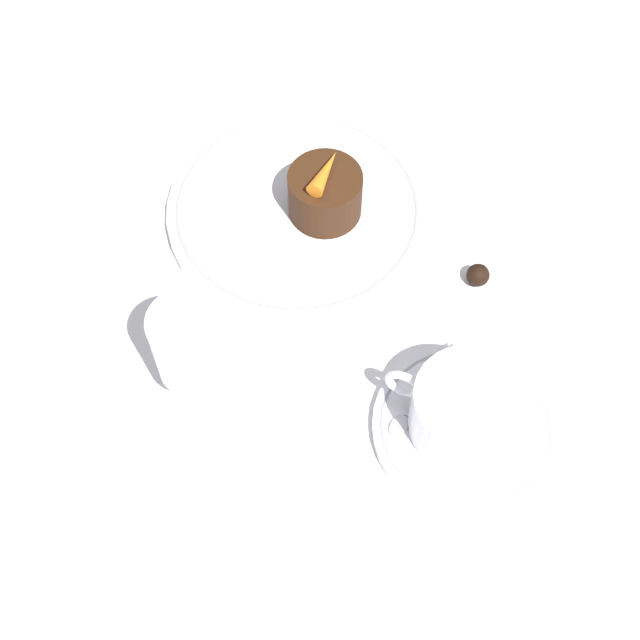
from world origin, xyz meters
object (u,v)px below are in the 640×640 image
object	(u,v)px
wine_glass	(192,349)
fork	(138,163)
coffee_cup	(467,410)
dessert_cake	(325,194)
dinner_plate	(297,211)

from	to	relation	value
wine_glass	fork	size ratio (longest dim) A/B	0.70
coffee_cup	dessert_cake	world-z (taller)	coffee_cup
fork	dessert_cake	world-z (taller)	dessert_cake
wine_glass	fork	xyz separation A→B (m)	(0.19, -0.21, -0.09)
dinner_plate	coffee_cup	world-z (taller)	coffee_cup
dinner_plate	dessert_cake	xyz separation A→B (m)	(-0.03, -0.01, 0.03)
fork	dessert_cake	size ratio (longest dim) A/B	2.72
wine_glass	dessert_cake	bearing A→B (deg)	-94.35
dessert_cake	dinner_plate	bearing A→B (deg)	16.93
dessert_cake	fork	bearing A→B (deg)	4.55
fork	dessert_cake	xyz separation A→B (m)	(-0.20, -0.02, 0.04)
coffee_cup	fork	bearing A→B (deg)	-19.44
fork	wine_glass	bearing A→B (deg)	132.11
coffee_cup	wine_glass	world-z (taller)	wine_glass
wine_glass	dessert_cake	world-z (taller)	wine_glass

